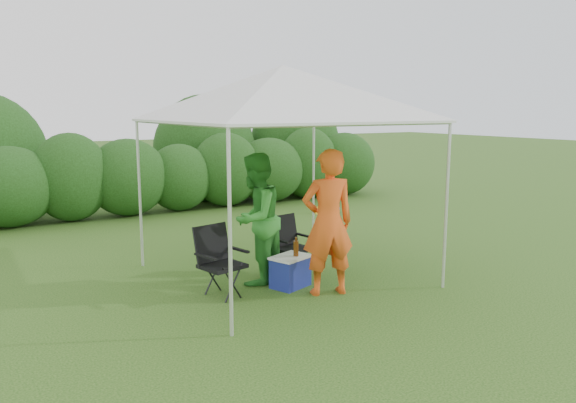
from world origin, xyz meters
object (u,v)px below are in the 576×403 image
canopy (283,94)px  chair_left (218,256)px  chair_right (289,241)px  cooler (290,271)px  woman (256,219)px  man (328,222)px

canopy → chair_left: size_ratio=3.58×
chair_left → chair_right: bearing=2.9°
chair_right → canopy: bearing=-159.1°
cooler → woman: bearing=105.3°
chair_left → woman: (0.64, 0.21, 0.37)m
canopy → chair_right: bearing=30.5°
woman → cooler: size_ratio=2.95×
canopy → chair_left: bearing=-166.2°
chair_right → woman: (-0.59, -0.14, 0.40)m
canopy → cooler: (-0.16, -0.46, -2.26)m
canopy → cooler: size_ratio=5.34×
man → woman: size_ratio=1.05×
chair_right → cooler: (-0.31, -0.54, -0.25)m
woman → canopy: bearing=153.6°
chair_right → man: size_ratio=0.45×
chair_right → chair_left: chair_left is taller
chair_right → chair_left: (-1.23, -0.35, 0.03)m
canopy → chair_left: (-1.09, -0.27, -1.97)m
canopy → chair_right: canopy is taller
chair_left → cooler: 0.98m
chair_right → cooler: size_ratio=1.39×
chair_right → woman: woman is taller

